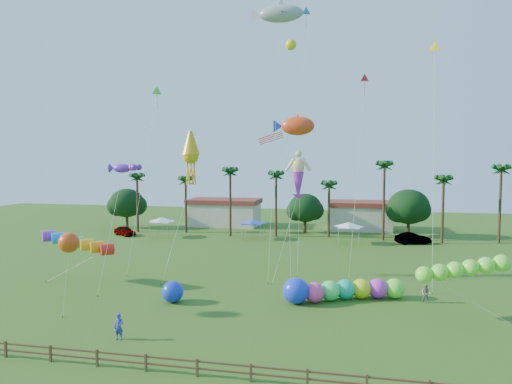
% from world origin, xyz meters
% --- Properties ---
extents(ground, '(160.00, 160.00, 0.00)m').
position_xyz_m(ground, '(0.00, 0.00, 0.00)').
color(ground, '#285116').
rests_on(ground, ground).
extents(tree_line, '(69.46, 8.91, 11.00)m').
position_xyz_m(tree_line, '(3.57, 44.00, 4.28)').
color(tree_line, '#3A2819').
rests_on(tree_line, ground).
extents(buildings_row, '(35.00, 7.00, 4.00)m').
position_xyz_m(buildings_row, '(-3.09, 50.00, 2.00)').
color(buildings_row, beige).
rests_on(buildings_row, ground).
extents(tent_row, '(31.00, 4.00, 0.60)m').
position_xyz_m(tent_row, '(-6.00, 36.33, 2.75)').
color(tent_row, white).
rests_on(tent_row, ground).
extents(fence, '(36.12, 0.12, 1.00)m').
position_xyz_m(fence, '(0.00, -6.00, 0.61)').
color(fence, brown).
rests_on(fence, ground).
extents(car_a, '(4.56, 3.71, 1.46)m').
position_xyz_m(car_a, '(-26.37, 36.25, 0.73)').
color(car_a, '#4C4C54').
rests_on(car_a, ground).
extents(car_b, '(5.05, 2.90, 1.58)m').
position_xyz_m(car_b, '(16.89, 37.68, 0.79)').
color(car_b, '#4C4C54').
rests_on(car_b, ground).
extents(spectator_a, '(0.65, 0.44, 1.74)m').
position_xyz_m(spectator_a, '(-6.72, -2.14, 0.87)').
color(spectator_a, '#2F39A4').
rests_on(spectator_a, ground).
extents(spectator_b, '(0.94, 0.84, 1.58)m').
position_xyz_m(spectator_b, '(14.32, 10.07, 0.79)').
color(spectator_b, gray).
rests_on(spectator_b, ground).
extents(caterpillar_inflatable, '(10.35, 5.42, 2.17)m').
position_xyz_m(caterpillar_inflatable, '(7.30, 9.25, 0.91)').
color(caterpillar_inflatable, '#F5408E').
rests_on(caterpillar_inflatable, ground).
extents(blue_ball, '(1.79, 1.79, 1.79)m').
position_xyz_m(blue_ball, '(-6.24, 5.98, 0.90)').
color(blue_ball, '#1636CB').
rests_on(blue_ball, ground).
extents(rainbow_tube, '(8.57, 5.36, 4.14)m').
position_xyz_m(rainbow_tube, '(-15.87, 8.94, 3.58)').
color(rainbow_tube, red).
rests_on(rainbow_tube, ground).
extents(green_worm, '(9.43, 3.24, 4.06)m').
position_xyz_m(green_worm, '(13.52, 6.11, 3.32)').
color(green_worm, '#74FB37').
rests_on(green_worm, ground).
extents(orange_ball_kite, '(2.03, 2.13, 6.28)m').
position_xyz_m(orange_ball_kite, '(-12.93, 1.90, 5.49)').
color(orange_ball_kite, '#DD4412').
rests_on(orange_ball_kite, ground).
extents(merman_kite, '(3.09, 5.36, 12.34)m').
position_xyz_m(merman_kite, '(2.88, 17.44, 9.97)').
color(merman_kite, '#F2CD89').
rests_on(merman_kite, ground).
extents(fish_kite, '(5.39, 5.66, 16.35)m').
position_xyz_m(fish_kite, '(2.75, 17.82, 15.27)').
color(fish_kite, red).
rests_on(fish_kite, ground).
extents(shark_kite, '(6.67, 8.17, 28.16)m').
position_xyz_m(shark_kite, '(0.77, 19.27, 27.03)').
color(shark_kite, gray).
rests_on(shark_kite, ground).
extents(squid_kite, '(2.71, 5.80, 14.88)m').
position_xyz_m(squid_kite, '(-7.89, 15.33, 12.23)').
color(squid_kite, '#E8A713').
rests_on(squid_kite, ground).
extents(lobster_kite, '(3.14, 5.00, 11.64)m').
position_xyz_m(lobster_kite, '(-12.82, 10.23, 11.03)').
color(lobster_kite, '#6C28C8').
rests_on(lobster_kite, ground).
extents(delta_kite_red, '(1.90, 4.60, 20.63)m').
position_xyz_m(delta_kite_red, '(9.35, 19.42, 19.53)').
color(delta_kite_red, red).
rests_on(delta_kite_red, ground).
extents(delta_kite_yellow, '(1.26, 4.88, 23.02)m').
position_xyz_m(delta_kite_yellow, '(15.69, 17.18, 21.99)').
color(delta_kite_yellow, yellow).
rests_on(delta_kite_yellow, ground).
extents(delta_kite_green, '(2.36, 4.75, 19.73)m').
position_xyz_m(delta_kite_green, '(-12.40, 17.33, 18.79)').
color(delta_kite_green, '#36E63B').
rests_on(delta_kite_green, ground).
extents(delta_kite_blue, '(1.07, 4.58, 28.00)m').
position_xyz_m(delta_kite_blue, '(3.25, 20.37, 26.51)').
color(delta_kite_blue, blue).
rests_on(delta_kite_blue, ground).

